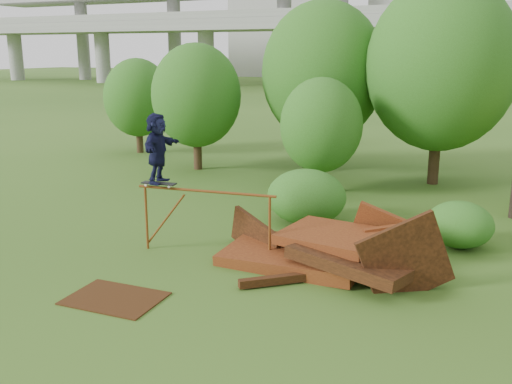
% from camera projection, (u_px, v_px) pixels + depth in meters
% --- Properties ---
extents(ground, '(240.00, 240.00, 0.00)m').
position_uv_depth(ground, '(249.00, 294.00, 11.52)').
color(ground, '#2D5116').
rests_on(ground, ground).
extents(scrap_pile, '(5.62, 3.22, 2.11)m').
position_uv_depth(scrap_pile, '(324.00, 252.00, 12.80)').
color(scrap_pile, '#4A1C0D').
rests_on(scrap_pile, ground).
extents(grind_rail, '(3.43, 0.53, 1.62)m').
position_uv_depth(grind_rail, '(206.00, 206.00, 13.42)').
color(grind_rail, brown).
rests_on(grind_rail, ground).
extents(skateboard, '(0.88, 0.34, 0.09)m').
position_uv_depth(skateboard, '(159.00, 183.00, 13.67)').
color(skateboard, black).
rests_on(skateboard, grind_rail).
extents(skater, '(0.74, 1.61, 1.67)m').
position_uv_depth(skater, '(157.00, 148.00, 13.46)').
color(skater, '#121434').
rests_on(skater, skateboard).
extents(flat_plate, '(1.91, 1.42, 0.03)m').
position_uv_depth(flat_plate, '(115.00, 298.00, 11.30)').
color(flat_plate, '#391E0C').
rests_on(flat_plate, ground).
extents(tree_0, '(3.62, 3.62, 5.11)m').
position_uv_depth(tree_0, '(196.00, 96.00, 22.93)').
color(tree_0, black).
rests_on(tree_0, ground).
extents(tree_1, '(4.83, 4.83, 6.72)m').
position_uv_depth(tree_1, '(323.00, 73.00, 22.43)').
color(tree_1, black).
rests_on(tree_1, ground).
extents(tree_2, '(2.80, 2.80, 3.94)m').
position_uv_depth(tree_2, '(321.00, 125.00, 19.23)').
color(tree_2, black).
rests_on(tree_2, ground).
extents(tree_3, '(5.26, 5.26, 7.30)m').
position_uv_depth(tree_3, '(441.00, 66.00, 20.06)').
color(tree_3, black).
rests_on(tree_3, ground).
extents(tree_6, '(3.19, 3.19, 4.46)m').
position_uv_depth(tree_6, '(138.00, 98.00, 26.88)').
color(tree_6, black).
rests_on(tree_6, ground).
extents(shrub_left, '(2.25, 2.08, 1.56)m').
position_uv_depth(shrub_left, '(306.00, 197.00, 16.08)').
color(shrub_left, '#274E15').
rests_on(shrub_left, ground).
extents(shrub_right, '(1.65, 1.51, 1.17)m').
position_uv_depth(shrub_right, '(460.00, 225.00, 14.16)').
color(shrub_right, '#274E15').
rests_on(shrub_right, ground).
extents(freeway_overpass, '(160.00, 15.00, 13.70)m').
position_uv_depth(freeway_overpass, '(495.00, 0.00, 64.14)').
color(freeway_overpass, gray).
rests_on(freeway_overpass, ground).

